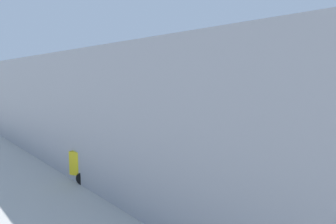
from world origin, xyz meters
TOP-DOWN VIEW (x-y plane):
  - ground at (0.00, 48.00)m, footprint 240.00×320.00m
  - distant_treeline at (0.00, 163.68)m, footprint 216.00×6.00m
  - terminal_building at (-31.47, 1.08)m, footprint 4.00×55.50m
  - airliner_foreground at (-12.54, 16.22)m, footprint 34.45×29.97m
  - airliner_mid_apron at (-9.47, 52.14)m, footprint 34.49×29.14m
  - airliner_far_taxiway at (-4.79, 95.36)m, footprint 34.54×28.72m
  - airliner_distant at (1.18, 122.26)m, footprint 21.13×25.37m
  - service_truck_fuel at (-32.10, 2.98)m, footprint 4.26×6.11m
  - service_truck_baggage at (-27.09, 23.61)m, footprint 6.21×5.70m
  - cargo_container_near at (-9.41, 9.33)m, footprint 2.13×2.13m
  - cargo_container_mid at (-20.76, 12.71)m, footprint 1.77×1.77m
  - cargo_container_far at (-29.18, 9.71)m, footprint 2.36×2.36m
  - crew_marshaller at (-24.91, 10.11)m, footprint 0.31×0.62m
  - crew_loader_left at (-22.52, 17.13)m, footprint 0.57×0.41m
  - apron_guide_line at (-10.78, 11.58)m, footprint 0.30×60.00m

SIDE VIEW (x-z plane):
  - ground at x=0.00m, z-range -0.20..0.00m
  - apron_guide_line at x=-10.78m, z-range 0.00..0.01m
  - cargo_container_mid at x=-20.76m, z-range -0.05..1.82m
  - crew_loader_left at x=-22.52m, z-range 0.14..1.74m
  - cargo_container_near at x=-9.41m, z-range -0.05..1.99m
  - cargo_container_far at x=-29.18m, z-range -0.05..2.07m
  - crew_marshaller at x=-24.91m, z-range 0.17..1.96m
  - service_truck_fuel at x=-32.10m, z-range -0.07..2.45m
  - service_truck_baggage at x=-27.09m, z-range 0.20..2.60m
  - airliner_distant at x=1.18m, z-range -1.57..5.74m
  - airliner_far_taxiway at x=-4.79m, z-range -2.13..7.79m
  - airliner_mid_apron at x=-9.47m, z-range -2.28..8.34m
  - airliner_foreground at x=-12.54m, z-range -2.56..9.34m
  - distant_treeline at x=0.00m, z-range 0.00..8.17m
  - terminal_building at x=-31.47m, z-range 0.00..10.03m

